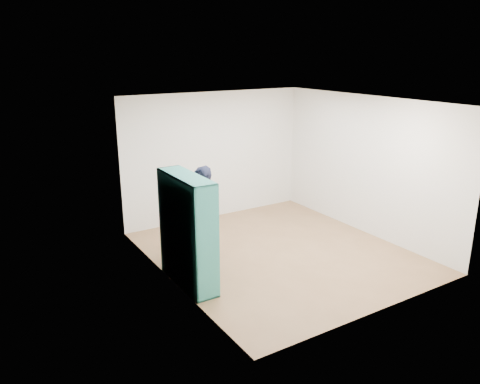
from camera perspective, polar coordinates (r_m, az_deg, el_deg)
floor at (r=8.23m, az=4.74°, el=-7.36°), size 4.50×4.50×0.00m
ceiling at (r=7.55m, az=5.22°, el=10.96°), size 4.50×4.50×0.00m
wall_left at (r=6.83m, az=-8.63°, el=-0.95°), size 0.02×4.50×2.60m
wall_right at (r=9.10m, az=15.15°, el=3.12°), size 0.02×4.50×2.60m
wall_back at (r=9.63m, az=-3.06°, el=4.42°), size 4.00×0.02×2.60m
wall_front at (r=6.22m, az=17.43°, el=-3.32°), size 4.00×0.02×2.60m
bookshelf at (r=6.89m, az=-6.59°, el=-4.92°), size 0.37×1.26×1.68m
person at (r=7.75m, az=-4.58°, el=-2.58°), size 0.43×0.61×1.59m
smartphone at (r=7.71m, az=-5.79°, el=-1.90°), size 0.03×0.10×0.14m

